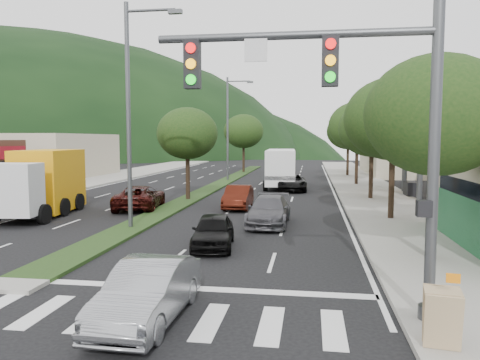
% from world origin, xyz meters
% --- Properties ---
extents(ground, '(160.00, 160.00, 0.00)m').
position_xyz_m(ground, '(0.00, 0.00, 0.00)').
color(ground, black).
rests_on(ground, ground).
extents(sidewalk_right, '(5.00, 90.00, 0.15)m').
position_xyz_m(sidewalk_right, '(12.50, 25.00, 0.07)').
color(sidewalk_right, gray).
rests_on(sidewalk_right, ground).
extents(sidewalk_left, '(6.00, 90.00, 0.15)m').
position_xyz_m(sidewalk_left, '(-13.00, 25.00, 0.07)').
color(sidewalk_left, gray).
rests_on(sidewalk_left, ground).
extents(median, '(1.60, 56.00, 0.12)m').
position_xyz_m(median, '(0.00, 28.00, 0.06)').
color(median, '#1A3112').
rests_on(median, ground).
extents(traffic_signal, '(6.12, 0.40, 7.00)m').
position_xyz_m(traffic_signal, '(9.03, -1.54, 4.65)').
color(traffic_signal, '#47494C').
rests_on(traffic_signal, ground).
extents(gas_canopy, '(12.20, 8.20, 5.25)m').
position_xyz_m(gas_canopy, '(19.00, 22.00, 4.65)').
color(gas_canopy, silver).
rests_on(gas_canopy, ground).
extents(bldg_left_far, '(9.00, 14.00, 4.60)m').
position_xyz_m(bldg_left_far, '(-19.00, 34.00, 2.30)').
color(bldg_left_far, '#BBAE94').
rests_on(bldg_left_far, ground).
extents(bldg_right_far, '(10.00, 16.00, 5.20)m').
position_xyz_m(bldg_right_far, '(19.50, 44.00, 2.60)').
color(bldg_right_far, '#BBAE94').
rests_on(bldg_right_far, ground).
extents(hill_far, '(176.00, 132.00, 82.00)m').
position_xyz_m(hill_far, '(-80.00, 110.00, 0.00)').
color(hill_far, black).
rests_on(hill_far, ground).
extents(tree_r_a, '(4.60, 4.60, 6.63)m').
position_xyz_m(tree_r_a, '(12.00, 4.00, 4.82)').
color(tree_r_a, black).
rests_on(tree_r_a, sidewalk_right).
extents(tree_r_b, '(4.80, 4.80, 6.94)m').
position_xyz_m(tree_r_b, '(12.00, 12.00, 5.04)').
color(tree_r_b, black).
rests_on(tree_r_b, sidewalk_right).
extents(tree_r_c, '(4.40, 4.40, 6.48)m').
position_xyz_m(tree_r_c, '(12.00, 20.00, 4.75)').
color(tree_r_c, black).
rests_on(tree_r_c, sidewalk_right).
extents(tree_r_d, '(5.00, 5.00, 7.17)m').
position_xyz_m(tree_r_d, '(12.00, 30.00, 5.18)').
color(tree_r_d, black).
rests_on(tree_r_d, sidewalk_right).
extents(tree_r_e, '(4.60, 4.60, 6.71)m').
position_xyz_m(tree_r_e, '(12.00, 40.00, 4.89)').
color(tree_r_e, black).
rests_on(tree_r_e, sidewalk_right).
extents(tree_med_near, '(4.00, 4.00, 6.02)m').
position_xyz_m(tree_med_near, '(0.00, 18.00, 4.43)').
color(tree_med_near, black).
rests_on(tree_med_near, median).
extents(tree_med_far, '(4.80, 4.80, 6.94)m').
position_xyz_m(tree_med_far, '(0.00, 44.00, 5.01)').
color(tree_med_far, black).
rests_on(tree_med_far, median).
extents(streetlight_near, '(2.60, 0.25, 10.00)m').
position_xyz_m(streetlight_near, '(0.21, 8.00, 5.58)').
color(streetlight_near, '#47494C').
rests_on(streetlight_near, ground).
extents(streetlight_mid, '(2.60, 0.25, 10.00)m').
position_xyz_m(streetlight_mid, '(0.21, 33.00, 5.58)').
color(streetlight_mid, '#47494C').
rests_on(streetlight_mid, ground).
extents(sedan_silver, '(1.49, 4.07, 1.33)m').
position_xyz_m(sedan_silver, '(4.46, -2.16, 0.67)').
color(sedan_silver, '#919398').
rests_on(sedan_silver, ground).
extents(suv_maroon, '(2.92, 5.22, 1.38)m').
position_xyz_m(suv_maroon, '(-1.78, 13.92, 0.69)').
color(suv_maroon, '#340E0B').
rests_on(suv_maroon, ground).
extents(car_queue_a, '(1.91, 3.82, 1.25)m').
position_xyz_m(car_queue_a, '(4.43, 5.06, 0.62)').
color(car_queue_a, black).
rests_on(car_queue_a, ground).
extents(car_queue_b, '(1.95, 4.66, 1.34)m').
position_xyz_m(car_queue_b, '(6.09, 10.06, 0.67)').
color(car_queue_b, '#48474C').
rests_on(car_queue_b, ground).
extents(car_queue_c, '(1.49, 4.09, 1.34)m').
position_xyz_m(car_queue_c, '(3.83, 15.06, 0.67)').
color(car_queue_c, '#43140B').
rests_on(car_queue_c, ground).
extents(car_queue_d, '(2.50, 4.89, 1.32)m').
position_xyz_m(car_queue_d, '(6.57, 24.92, 0.66)').
color(car_queue_d, black).
rests_on(car_queue_d, ground).
extents(box_truck, '(3.42, 7.29, 3.47)m').
position_xyz_m(box_truck, '(-6.13, 11.06, 1.64)').
color(box_truck, silver).
rests_on(box_truck, ground).
extents(motorhome, '(2.94, 8.37, 3.17)m').
position_xyz_m(motorhome, '(5.54, 27.50, 1.69)').
color(motorhome, white).
rests_on(motorhome, ground).
extents(a_frame_sign, '(0.78, 0.85, 1.49)m').
position_xyz_m(a_frame_sign, '(10.50, -2.91, 0.81)').
color(a_frame_sign, tan).
rests_on(a_frame_sign, sidewalk_right).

